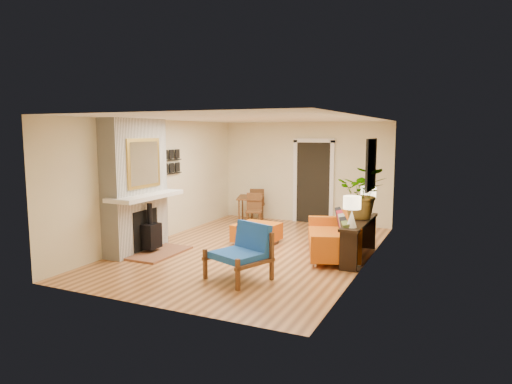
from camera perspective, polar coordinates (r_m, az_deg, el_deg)
room_shell at (r=11.18m, az=8.04°, el=1.77°), size 6.50×6.50×6.50m
fireplace at (r=9.16m, az=-14.67°, el=0.35°), size 1.09×1.68×2.60m
sofa at (r=8.90m, az=9.99°, el=-5.57°), size 1.47×2.18×0.79m
ottoman at (r=9.66m, az=0.09°, el=-5.04°), size 0.91×0.91×0.42m
blue_chair at (r=7.39m, az=-1.54°, el=-7.11°), size 1.09×1.07×0.88m
dining_table at (r=11.77m, az=-0.36°, el=-1.25°), size 1.02×1.60×0.84m
console_table at (r=8.65m, az=12.80°, el=-4.46°), size 0.34×1.85×0.72m
lamp_near at (r=7.92m, az=11.90°, el=-1.95°), size 0.30×0.30×0.54m
lamp_far at (r=9.31m, az=13.85°, el=-0.62°), size 0.30×0.30×0.54m
houseplant at (r=8.76m, az=13.16°, el=-0.08°), size 0.98×0.87×0.98m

